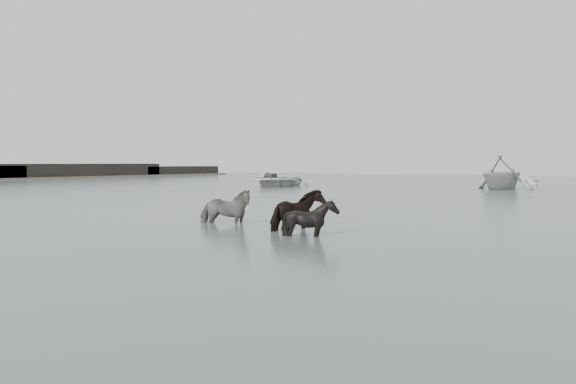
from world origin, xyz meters
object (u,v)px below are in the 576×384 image
object	(u,v)px
pony_black	(311,212)
rowboat_lead	(277,180)
pony_dark	(299,204)
pony_pinto	(225,200)

from	to	relation	value
pony_black	rowboat_lead	size ratio (longest dim) A/B	0.24
pony_black	pony_dark	bearing A→B (deg)	61.50
pony_pinto	rowboat_lead	bearing A→B (deg)	9.51
pony_black	rowboat_lead	distance (m)	28.93
rowboat_lead	pony_pinto	bearing A→B (deg)	-59.24
pony_pinto	pony_black	size ratio (longest dim) A/B	1.39
pony_black	rowboat_lead	xyz separation A→B (m)	(-17.47, 23.06, -0.09)
pony_black	rowboat_lead	world-z (taller)	pony_black
pony_dark	pony_black	xyz separation A→B (m)	(1.00, -0.98, -0.09)
pony_dark	pony_black	world-z (taller)	pony_dark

